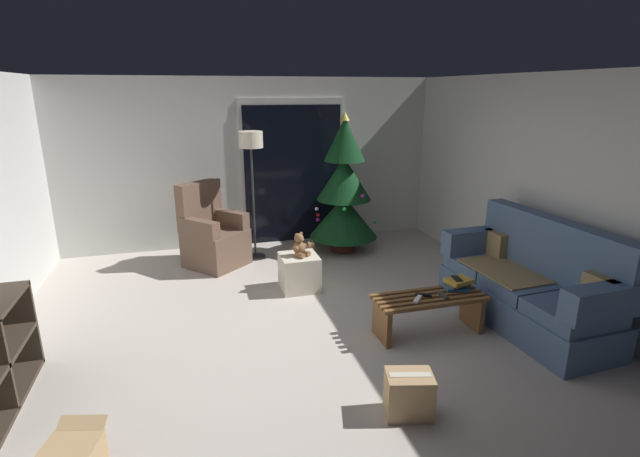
{
  "coord_description": "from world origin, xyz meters",
  "views": [
    {
      "loc": [
        -0.94,
        -4.06,
        2.31
      ],
      "look_at": [
        0.4,
        0.7,
        0.85
      ],
      "focal_mm": 26.39,
      "sensor_mm": 36.0,
      "label": 1
    }
  ],
  "objects_px": {
    "remote_black": "(424,295)",
    "christmas_tree": "(344,192)",
    "armchair": "(213,236)",
    "remote_graphite": "(443,295)",
    "floor_lamp": "(251,152)",
    "couch": "(530,286)",
    "coffee_table": "(429,308)",
    "ottoman": "(299,272)",
    "cardboard_box_taped_mid_floor": "(409,394)",
    "cell_phone": "(457,279)",
    "remote_white": "(418,299)",
    "teddy_bear_chestnut": "(300,246)",
    "book_stack": "(457,284)",
    "teddy_bear_honey_by_tree": "(312,253)"
  },
  "relations": [
    {
      "from": "remote_black",
      "to": "christmas_tree",
      "type": "height_order",
      "value": "christmas_tree"
    },
    {
      "from": "armchair",
      "to": "remote_graphite",
      "type": "bearing_deg",
      "value": -51.66
    },
    {
      "from": "remote_graphite",
      "to": "floor_lamp",
      "type": "relative_size",
      "value": 0.09
    },
    {
      "from": "couch",
      "to": "coffee_table",
      "type": "distance_m",
      "value": 1.11
    },
    {
      "from": "floor_lamp",
      "to": "ottoman",
      "type": "distance_m",
      "value": 1.83
    },
    {
      "from": "floor_lamp",
      "to": "cardboard_box_taped_mid_floor",
      "type": "relative_size",
      "value": 4.55
    },
    {
      "from": "coffee_table",
      "to": "floor_lamp",
      "type": "distance_m",
      "value": 3.2
    },
    {
      "from": "coffee_table",
      "to": "cardboard_box_taped_mid_floor",
      "type": "distance_m",
      "value": 1.28
    },
    {
      "from": "cell_phone",
      "to": "christmas_tree",
      "type": "bearing_deg",
      "value": 104.87
    },
    {
      "from": "remote_white",
      "to": "teddy_bear_chestnut",
      "type": "relative_size",
      "value": 0.55
    },
    {
      "from": "remote_white",
      "to": "remote_black",
      "type": "relative_size",
      "value": 1.0
    },
    {
      "from": "remote_white",
      "to": "remote_black",
      "type": "xyz_separation_m",
      "value": [
        0.1,
        0.07,
        0.0
      ]
    },
    {
      "from": "christmas_tree",
      "to": "ottoman",
      "type": "xyz_separation_m",
      "value": [
        -0.96,
        -1.21,
        -0.68
      ]
    },
    {
      "from": "book_stack",
      "to": "teddy_bear_chestnut",
      "type": "xyz_separation_m",
      "value": [
        -1.31,
        1.3,
        0.09
      ]
    },
    {
      "from": "couch",
      "to": "christmas_tree",
      "type": "height_order",
      "value": "christmas_tree"
    },
    {
      "from": "book_stack",
      "to": "christmas_tree",
      "type": "relative_size",
      "value": 0.14
    },
    {
      "from": "book_stack",
      "to": "armchair",
      "type": "xyz_separation_m",
      "value": [
        -2.25,
        2.44,
        -0.05
      ]
    },
    {
      "from": "christmas_tree",
      "to": "teddy_bear_honey_by_tree",
      "type": "relative_size",
      "value": 7.09
    },
    {
      "from": "cardboard_box_taped_mid_floor",
      "to": "floor_lamp",
      "type": "bearing_deg",
      "value": 99.21
    },
    {
      "from": "remote_graphite",
      "to": "book_stack",
      "type": "bearing_deg",
      "value": 25.81
    },
    {
      "from": "couch",
      "to": "armchair",
      "type": "height_order",
      "value": "armchair"
    },
    {
      "from": "remote_graphite",
      "to": "cardboard_box_taped_mid_floor",
      "type": "distance_m",
      "value": 1.34
    },
    {
      "from": "couch",
      "to": "cardboard_box_taped_mid_floor",
      "type": "xyz_separation_m",
      "value": [
        -1.83,
        -1.0,
        -0.23
      ]
    },
    {
      "from": "remote_graphite",
      "to": "ottoman",
      "type": "distance_m",
      "value": 1.81
    },
    {
      "from": "remote_white",
      "to": "cardboard_box_taped_mid_floor",
      "type": "distance_m",
      "value": 1.18
    },
    {
      "from": "remote_white",
      "to": "remote_graphite",
      "type": "bearing_deg",
      "value": -134.14
    },
    {
      "from": "remote_black",
      "to": "book_stack",
      "type": "distance_m",
      "value": 0.41
    },
    {
      "from": "book_stack",
      "to": "floor_lamp",
      "type": "distance_m",
      "value": 3.23
    },
    {
      "from": "christmas_tree",
      "to": "ottoman",
      "type": "height_order",
      "value": "christmas_tree"
    },
    {
      "from": "remote_graphite",
      "to": "armchair",
      "type": "bearing_deg",
      "value": 126.67
    },
    {
      "from": "cell_phone",
      "to": "christmas_tree",
      "type": "height_order",
      "value": "christmas_tree"
    },
    {
      "from": "couch",
      "to": "coffee_table",
      "type": "xyz_separation_m",
      "value": [
        -1.1,
        0.06,
        -0.14
      ]
    },
    {
      "from": "remote_black",
      "to": "christmas_tree",
      "type": "relative_size",
      "value": 0.08
    },
    {
      "from": "couch",
      "to": "coffee_table",
      "type": "bearing_deg",
      "value": 176.89
    },
    {
      "from": "remote_white",
      "to": "teddy_bear_chestnut",
      "type": "xyz_separation_m",
      "value": [
        -0.81,
        1.44,
        0.14
      ]
    },
    {
      "from": "cell_phone",
      "to": "teddy_bear_chestnut",
      "type": "distance_m",
      "value": 1.84
    },
    {
      "from": "christmas_tree",
      "to": "armchair",
      "type": "height_order",
      "value": "christmas_tree"
    },
    {
      "from": "teddy_bear_chestnut",
      "to": "floor_lamp",
      "type": "bearing_deg",
      "value": 105.89
    },
    {
      "from": "teddy_bear_honey_by_tree",
      "to": "remote_graphite",
      "type": "bearing_deg",
      "value": -73.12
    },
    {
      "from": "coffee_table",
      "to": "cell_phone",
      "type": "bearing_deg",
      "value": 11.46
    },
    {
      "from": "remote_graphite",
      "to": "cell_phone",
      "type": "relative_size",
      "value": 1.08
    },
    {
      "from": "remote_white",
      "to": "couch",
      "type": "bearing_deg",
      "value": -136.84
    },
    {
      "from": "floor_lamp",
      "to": "teddy_bear_honey_by_tree",
      "type": "bearing_deg",
      "value": -26.3
    },
    {
      "from": "remote_graphite",
      "to": "christmas_tree",
      "type": "height_order",
      "value": "christmas_tree"
    },
    {
      "from": "remote_white",
      "to": "floor_lamp",
      "type": "xyz_separation_m",
      "value": [
        -1.17,
        2.69,
        1.1
      ]
    },
    {
      "from": "cardboard_box_taped_mid_floor",
      "to": "remote_black",
      "type": "bearing_deg",
      "value": 58.12
    },
    {
      "from": "remote_white",
      "to": "christmas_tree",
      "type": "xyz_separation_m",
      "value": [
        0.14,
        2.65,
        0.49
      ]
    },
    {
      "from": "armchair",
      "to": "cardboard_box_taped_mid_floor",
      "type": "xyz_separation_m",
      "value": [
        1.18,
        -3.57,
        -0.24
      ]
    },
    {
      "from": "coffee_table",
      "to": "remote_black",
      "type": "distance_m",
      "value": 0.16
    },
    {
      "from": "floor_lamp",
      "to": "teddy_bear_chestnut",
      "type": "relative_size",
      "value": 6.25
    }
  ]
}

